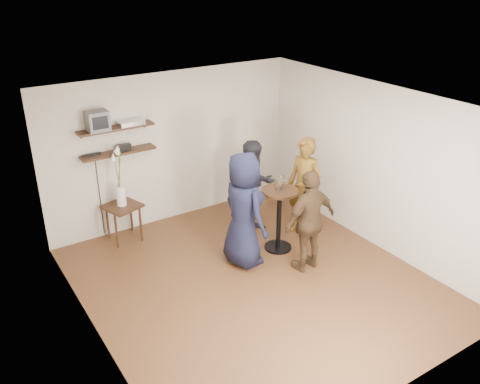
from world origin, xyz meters
The scene contains 18 objects.
room centered at (0.00, 0.00, 1.30)m, with size 4.58×5.08×2.68m.
shelf_upper centered at (-1.00, 2.38, 1.85)m, with size 1.20×0.25×0.04m, color black.
shelf_lower centered at (-1.00, 2.38, 1.45)m, with size 1.20×0.25×0.04m, color black.
crt_monitor centered at (-1.28, 2.38, 2.02)m, with size 0.32×0.30×0.30m, color #59595B.
dvd_deck centered at (-0.75, 2.38, 1.90)m, with size 0.40×0.24×0.06m, color silver.
radio centered at (-0.90, 2.38, 1.52)m, with size 0.22×0.10×0.10m, color black.
power_strip centered at (-1.42, 2.42, 1.48)m, with size 0.30×0.05×0.03m, color black.
side_table centered at (-1.09, 2.20, 0.52)m, with size 0.65×0.65×0.62m.
vase_lilies centered at (-1.09, 2.20, 0.95)m, with size 0.20×0.21×1.05m.
drinks_table centered at (0.85, 0.58, 0.66)m, with size 0.56×0.56×1.03m.
wine_glass_fl centered at (0.79, 0.54, 1.17)m, with size 0.07×0.07×0.22m.
wine_glass_fr centered at (0.93, 0.55, 1.15)m, with size 0.06×0.06×0.19m.
wine_glass_bl centered at (0.84, 0.64, 1.16)m, with size 0.07×0.07×0.20m.
wine_glass_br centered at (0.88, 0.59, 1.18)m, with size 0.07×0.07×0.22m.
person_plaid centered at (1.51, 0.78, 0.84)m, with size 0.61×0.40×1.67m, color red.
person_dark centered at (0.85, 1.26, 0.81)m, with size 0.78×0.61×1.61m, color black.
person_navy centered at (0.17, 0.55, 0.89)m, with size 0.87×0.56×1.77m, color black.
person_brown centered at (0.89, -0.11, 0.78)m, with size 0.92×0.38×1.57m, color #412D1C.
Camera 1 is at (-3.49, -5.00, 4.23)m, focal length 38.00 mm.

